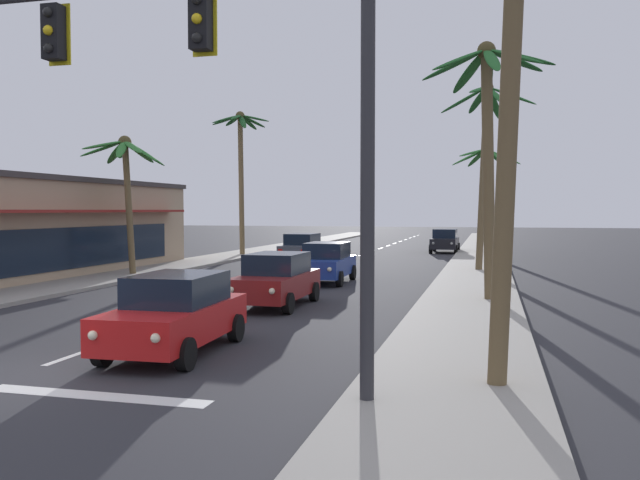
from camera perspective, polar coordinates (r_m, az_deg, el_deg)
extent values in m
plane|color=#2D2D33|center=(13.45, -25.32, -10.74)|extent=(220.00, 220.00, 0.00)
cube|color=#9E998E|center=(30.18, 13.24, -3.12)|extent=(3.20, 110.00, 0.14)
cube|color=#9E998E|center=(34.26, -13.87, -2.45)|extent=(3.20, 110.00, 0.14)
cube|color=silver|center=(14.98, -20.41, -9.28)|extent=(0.16, 2.00, 0.01)
cube|color=silver|center=(18.34, -13.20, -7.01)|extent=(0.16, 2.00, 0.01)
cube|color=silver|center=(21.92, -8.33, -5.40)|extent=(0.16, 2.00, 0.01)
cube|color=silver|center=(25.61, -4.85, -4.23)|extent=(0.16, 2.00, 0.01)
cube|color=silver|center=(29.39, -2.27, -3.34)|extent=(0.16, 2.00, 0.01)
cube|color=silver|center=(33.22, -0.28, -2.65)|extent=(0.16, 2.00, 0.01)
cube|color=silver|center=(37.08, 1.30, -2.10)|extent=(0.16, 2.00, 0.01)
cube|color=silver|center=(40.97, 2.57, -1.66)|extent=(0.16, 2.00, 0.01)
cube|color=silver|center=(44.88, 3.62, -1.29)|extent=(0.16, 2.00, 0.01)
cube|color=silver|center=(48.80, 4.51, -0.98)|extent=(0.16, 2.00, 0.01)
cube|color=silver|center=(52.73, 5.26, -0.71)|extent=(0.16, 2.00, 0.01)
cube|color=silver|center=(56.67, 5.91, -0.49)|extent=(0.16, 2.00, 0.01)
cube|color=silver|center=(60.62, 6.47, -0.29)|extent=(0.16, 2.00, 0.01)
cube|color=silver|center=(64.58, 6.97, -0.11)|extent=(0.16, 2.00, 0.01)
cube|color=silver|center=(68.54, 7.40, 0.04)|extent=(0.16, 2.00, 0.01)
cube|color=silver|center=(72.50, 7.79, 0.18)|extent=(0.16, 2.00, 0.01)
cube|color=silver|center=(76.47, 8.14, 0.30)|extent=(0.16, 2.00, 0.01)
cube|color=silver|center=(80.44, 8.46, 0.41)|extent=(0.16, 2.00, 0.01)
cube|color=silver|center=(11.70, -18.76, -12.61)|extent=(4.00, 0.44, 0.01)
cylinder|color=#2D2D33|center=(10.07, 4.13, 6.32)|extent=(0.22, 0.22, 7.40)
cube|color=black|center=(11.26, -10.28, 18.11)|extent=(0.32, 0.26, 0.92)
sphere|color=yellow|center=(11.14, -10.59, 18.29)|extent=(0.17, 0.17, 0.17)
sphere|color=black|center=(11.06, -10.58, 16.79)|extent=(0.17, 0.17, 0.17)
cube|color=yellow|center=(11.41, -9.91, 17.91)|extent=(0.42, 0.03, 1.04)
cube|color=black|center=(12.60, -22.03, 16.28)|extent=(0.32, 0.26, 0.92)
sphere|color=black|center=(12.57, -22.45, 17.73)|extent=(0.17, 0.17, 0.17)
sphere|color=yellow|center=(12.49, -22.43, 16.40)|extent=(0.17, 0.17, 0.17)
sphere|color=black|center=(12.42, -22.40, 15.06)|extent=(0.17, 0.17, 0.17)
cube|color=yellow|center=(12.73, -21.57, 16.15)|extent=(0.42, 0.03, 1.04)
cube|color=red|center=(14.47, -12.42, -6.87)|extent=(1.93, 4.37, 0.72)
cube|color=black|center=(14.51, -12.20, -4.13)|extent=(1.69, 2.26, 0.64)
cylinder|color=black|center=(12.91, -11.53, -9.64)|extent=(0.25, 0.65, 0.64)
cylinder|color=black|center=(13.69, -18.24, -9.02)|extent=(0.25, 0.65, 0.64)
cylinder|color=black|center=(15.50, -7.28, -7.55)|extent=(0.25, 0.65, 0.64)
cylinder|color=black|center=(16.15, -13.10, -7.18)|extent=(0.25, 0.65, 0.64)
sphere|color=#F9EFC6|center=(12.26, -14.03, -8.23)|extent=(0.18, 0.18, 0.18)
sphere|color=#F9EFC6|center=(12.85, -19.04, -7.79)|extent=(0.18, 0.18, 0.18)
cube|color=red|center=(16.19, -7.09, -5.47)|extent=(0.24, 0.07, 0.20)
cube|color=red|center=(16.67, -11.39, -5.26)|extent=(0.24, 0.07, 0.20)
cube|color=maroon|center=(20.94, -3.83, -3.89)|extent=(1.79, 4.31, 0.72)
cube|color=black|center=(21.02, -3.71, -2.00)|extent=(1.62, 2.21, 0.64)
cylinder|color=black|center=(19.38, -2.76, -5.49)|extent=(0.23, 0.64, 0.64)
cylinder|color=black|center=(19.97, -7.50, -5.27)|extent=(0.23, 0.64, 0.64)
cylinder|color=black|center=(22.08, -0.51, -4.49)|extent=(0.23, 0.64, 0.64)
cylinder|color=black|center=(22.60, -4.75, -4.34)|extent=(0.23, 0.64, 0.64)
sphere|color=#F9EFC6|center=(18.69, -4.17, -4.43)|extent=(0.18, 0.18, 0.18)
sphere|color=#F9EFC6|center=(19.13, -7.69, -4.28)|extent=(0.18, 0.18, 0.18)
cube|color=red|center=(22.79, -0.51, -3.10)|extent=(0.24, 0.06, 0.20)
cube|color=red|center=(23.18, -3.66, -3.01)|extent=(0.24, 0.06, 0.20)
cube|color=navy|center=(27.70, 0.55, -2.30)|extent=(1.84, 4.33, 0.72)
cube|color=black|center=(27.80, 0.62, -0.87)|extent=(1.64, 2.23, 0.64)
cylinder|color=black|center=(26.17, 1.70, -3.38)|extent=(0.23, 0.64, 0.64)
cylinder|color=black|center=(26.57, -1.95, -3.29)|extent=(0.23, 0.64, 0.64)
cylinder|color=black|center=(28.94, 2.84, -2.80)|extent=(0.23, 0.64, 0.64)
cylinder|color=black|center=(29.31, -0.48, -2.73)|extent=(0.23, 0.64, 0.64)
sphere|color=#F9EFC6|center=(25.45, 0.82, -2.55)|extent=(0.18, 0.18, 0.18)
sphere|color=#F9EFC6|center=(25.75, -1.87, -2.49)|extent=(0.18, 0.18, 0.18)
cube|color=red|center=(29.67, 2.72, -1.78)|extent=(0.24, 0.06, 0.20)
cube|color=red|center=(29.94, 0.23, -1.74)|extent=(0.24, 0.06, 0.20)
cube|color=#4C515B|center=(38.55, -1.47, -0.92)|extent=(1.86, 4.34, 0.72)
cube|color=black|center=(38.37, -1.54, 0.09)|extent=(1.65, 2.24, 0.64)
cylinder|color=black|center=(40.18, -2.04, -1.29)|extent=(0.23, 0.64, 0.64)
cylinder|color=black|center=(39.69, 0.33, -1.33)|extent=(0.23, 0.64, 0.64)
cylinder|color=black|center=(37.50, -3.37, -1.57)|extent=(0.23, 0.64, 0.64)
cylinder|color=black|center=(36.97, -0.85, -1.62)|extent=(0.23, 0.64, 0.64)
sphere|color=#B2B2AD|center=(40.80, -1.40, -0.61)|extent=(0.18, 0.18, 0.18)
sphere|color=#B2B2AD|center=(40.45, 0.28, -0.64)|extent=(0.18, 0.18, 0.18)
cube|color=red|center=(36.70, -3.46, -0.94)|extent=(0.24, 0.07, 0.20)
cube|color=red|center=(36.29, -1.49, -0.98)|extent=(0.24, 0.07, 0.20)
cube|color=black|center=(48.15, 10.73, -0.26)|extent=(1.82, 4.32, 0.72)
cube|color=black|center=(48.28, 10.75, 0.56)|extent=(1.63, 2.22, 0.64)
cylinder|color=black|center=(46.70, 11.65, -0.80)|extent=(0.23, 0.64, 0.64)
cylinder|color=black|center=(46.84, 9.54, -0.77)|extent=(0.23, 0.64, 0.64)
cylinder|color=black|center=(49.53, 11.85, -0.61)|extent=(0.23, 0.64, 0.64)
cylinder|color=black|center=(49.66, 9.87, -0.58)|extent=(0.23, 0.64, 0.64)
sphere|color=#B2B2AD|center=(45.94, 11.29, -0.30)|extent=(0.18, 0.18, 0.18)
sphere|color=#B2B2AD|center=(46.05, 9.75, -0.28)|extent=(0.18, 0.18, 0.18)
cube|color=red|center=(50.26, 11.68, -0.03)|extent=(0.24, 0.06, 0.20)
cube|color=red|center=(50.35, 10.18, -0.01)|extent=(0.24, 0.06, 0.20)
cylinder|color=brown|center=(31.42, -16.17, 2.50)|extent=(0.62, 0.29, 6.10)
ellipsoid|color=#2D702D|center=(31.01, -15.23, 7.43)|extent=(1.94, 0.78, 1.09)
ellipsoid|color=#2D702D|center=(31.59, -14.88, 7.23)|extent=(1.80, 1.23, 1.22)
ellipsoid|color=#2D702D|center=(32.31, -15.32, 7.32)|extent=(0.83, 1.98, 1.00)
ellipsoid|color=#2D702D|center=(32.61, -16.71, 7.46)|extent=(1.56, 1.84, 0.77)
ellipsoid|color=#2D702D|center=(32.46, -17.19, 7.22)|extent=(1.81, 1.41, 1.05)
ellipsoid|color=#2D702D|center=(31.61, -18.27, 7.50)|extent=(1.88, 1.42, 0.88)
ellipsoid|color=#2D702D|center=(31.22, -18.18, 7.81)|extent=(1.46, 1.93, 0.62)
ellipsoid|color=#2D702D|center=(30.70, -16.76, 7.53)|extent=(1.10, 1.94, 1.02)
ellipsoid|color=#2D702D|center=(30.71, -15.90, 7.75)|extent=(1.79, 1.61, 0.80)
sphere|color=#4C4223|center=(31.66, -16.50, 8.11)|extent=(0.60, 0.60, 0.60)
cylinder|color=brown|center=(43.87, -6.82, 4.60)|extent=(0.44, 0.33, 9.17)
ellipsoid|color=#1E5123|center=(43.90, -5.67, 10.42)|extent=(2.06, 0.43, 0.62)
ellipsoid|color=#1E5123|center=(44.79, -5.83, 10.16)|extent=(1.52, 1.87, 0.79)
ellipsoid|color=#1E5123|center=(45.05, -6.21, 10.05)|extent=(0.83, 2.03, 0.87)
ellipsoid|color=#1E5123|center=(45.15, -7.52, 10.19)|extent=(1.82, 1.65, 0.63)
ellipsoid|color=#1E5123|center=(44.67, -8.11, 10.22)|extent=(2.06, 0.48, 0.70)
ellipsoid|color=#1E5123|center=(43.85, -8.10, 10.31)|extent=(1.68, 1.75, 0.78)
ellipsoid|color=#1E5123|center=(43.30, -7.27, 10.49)|extent=(0.61, 2.08, 0.67)
ellipsoid|color=#1E5123|center=(43.35, -6.72, 10.13)|extent=(1.29, 1.80, 1.19)
sphere|color=#4C4223|center=(44.29, -6.92, 10.60)|extent=(0.60, 0.60, 0.60)
cylinder|color=brown|center=(11.38, 15.89, 8.24)|extent=(0.57, 0.32, 8.37)
cylinder|color=brown|center=(22.23, 14.34, 5.16)|extent=(0.58, 0.37, 8.15)
ellipsoid|color=#236028|center=(22.89, 16.98, 14.88)|extent=(2.25, 0.67, 0.70)
ellipsoid|color=#236028|center=(23.33, 16.49, 14.64)|extent=(2.07, 1.55, 0.70)
ellipsoid|color=#236028|center=(23.69, 14.23, 14.00)|extent=(0.44, 2.10, 1.09)
ellipsoid|color=#236028|center=(23.49, 12.78, 13.95)|extent=(1.48, 1.91, 1.21)
ellipsoid|color=#236028|center=(22.77, 11.48, 14.59)|extent=(2.13, 0.46, 1.01)
ellipsoid|color=#236028|center=(22.09, 11.99, 15.01)|extent=(1.91, 1.66, 0.98)
ellipsoid|color=#236028|center=(21.74, 14.62, 14.84)|extent=(0.75, 2.07, 1.23)
ellipsoid|color=#236028|center=(22.12, 16.44, 15.00)|extent=(1.97, 1.59, 0.94)
sphere|color=#4C4223|center=(22.79, 14.18, 15.56)|extent=(0.60, 0.60, 0.60)
cylinder|color=brown|center=(33.12, 13.89, 4.95)|extent=(0.64, 0.33, 8.89)
ellipsoid|color=#236028|center=(33.29, 16.22, 11.90)|extent=(2.39, 0.92, 1.14)
ellipsoid|color=#236028|center=(34.50, 14.81, 11.28)|extent=(1.07, 2.20, 1.49)
ellipsoid|color=#236028|center=(34.61, 13.49, 11.63)|extent=(1.29, 2.36, 1.07)
ellipsoid|color=#236028|center=(33.68, 12.31, 11.72)|extent=(2.34, 0.67, 1.27)
ellipsoid|color=#236028|center=(32.43, 13.56, 12.52)|extent=(1.14, 2.48, 0.77)
ellipsoid|color=#236028|center=(32.62, 15.19, 11.76)|extent=(1.46, 2.07, 1.52)
sphere|color=#4C4223|center=(33.61, 14.25, 12.62)|extent=(0.60, 0.60, 0.60)
cylinder|color=brown|center=(43.98, 14.28, 3.03)|extent=(0.66, 0.36, 6.88)
ellipsoid|color=#2D702D|center=(43.99, 15.55, 6.96)|extent=(2.27, 0.66, 1.15)
ellipsoid|color=#2D702D|center=(44.74, 15.12, 6.69)|extent=(1.85, 1.64, 1.45)
ellipsoid|color=#2D702D|center=(45.08, 14.26, 6.65)|extent=(0.61, 2.09, 1.47)
ellipsoid|color=#2D702D|center=(45.05, 13.39, 6.90)|extent=(1.53, 2.12, 1.12)
ellipsoid|color=#2D702D|center=(44.74, 12.89, 7.06)|extent=(2.18, 1.57, 0.92)
ellipsoid|color=#2D702D|center=(43.94, 12.72, 6.99)|extent=(2.27, 0.79, 1.16)
ellipsoid|color=#2D702D|center=(43.30, 13.05, 7.36)|extent=(1.92, 1.99, 0.69)
ellipsoid|color=#2D702D|center=(42.99, 14.19, 7.23)|extent=(0.51, 2.33, 0.92)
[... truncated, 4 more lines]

